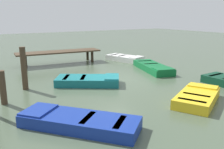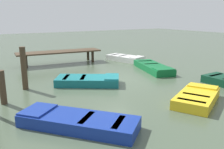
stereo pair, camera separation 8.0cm
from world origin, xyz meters
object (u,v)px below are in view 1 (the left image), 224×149
at_px(rowboat_blue, 78,121).
at_px(mooring_piling_near_left, 24,69).
at_px(rowboat_green, 153,67).
at_px(rowboat_yellow, 197,97).
at_px(rowboat_white, 125,58).
at_px(dock_segment, 59,53).
at_px(rowboat_teal, 88,80).
at_px(mooring_piling_mid_left, 3,88).

height_order(rowboat_blue, mooring_piling_near_left, mooring_piling_near_left).
xyz_separation_m(rowboat_green, rowboat_yellow, (-2.45, -5.55, 0.00)).
xyz_separation_m(rowboat_blue, mooring_piling_near_left, (-0.47, 5.22, 0.84)).
xyz_separation_m(rowboat_blue, rowboat_yellow, (5.22, -0.49, 0.00)).
height_order(rowboat_yellow, rowboat_white, same).
xyz_separation_m(dock_segment, rowboat_teal, (-0.68, -6.21, -0.62)).
xyz_separation_m(rowboat_green, mooring_piling_near_left, (-8.14, 0.16, 0.84)).
relative_size(rowboat_green, rowboat_white, 1.25).
distance_m(dock_segment, rowboat_yellow, 11.23).
xyz_separation_m(dock_segment, rowboat_blue, (-3.23, -10.55, -0.62)).
xyz_separation_m(rowboat_yellow, mooring_piling_mid_left, (-6.91, 4.09, 0.49)).
xyz_separation_m(mooring_piling_mid_left, mooring_piling_near_left, (1.22, 1.62, 0.35)).
height_order(rowboat_teal, mooring_piling_mid_left, mooring_piling_mid_left).
distance_m(rowboat_teal, mooring_piling_near_left, 3.25).
distance_m(rowboat_teal, rowboat_blue, 5.03).
bearing_deg(rowboat_blue, rowboat_white, -82.26).
bearing_deg(mooring_piling_mid_left, rowboat_blue, -64.78).
relative_size(rowboat_teal, mooring_piling_near_left, 1.67).
distance_m(rowboat_yellow, rowboat_white, 9.84).
height_order(dock_segment, rowboat_blue, dock_segment).
relative_size(rowboat_teal, rowboat_blue, 0.92).
relative_size(dock_segment, rowboat_white, 1.92).
distance_m(rowboat_teal, rowboat_yellow, 5.52).
xyz_separation_m(rowboat_green, mooring_piling_mid_left, (-9.37, -1.46, 0.49)).
bearing_deg(rowboat_teal, rowboat_yellow, -27.46).
distance_m(mooring_piling_mid_left, mooring_piling_near_left, 2.06).
distance_m(dock_segment, rowboat_white, 5.20).
bearing_deg(rowboat_teal, rowboat_blue, -86.81).
relative_size(rowboat_teal, mooring_piling_mid_left, 2.50).
height_order(rowboat_blue, rowboat_white, same).
height_order(rowboat_teal, rowboat_white, same).
bearing_deg(mooring_piling_near_left, rowboat_blue, -84.84).
bearing_deg(mooring_piling_near_left, rowboat_yellow, -45.09).
xyz_separation_m(rowboat_blue, rowboat_green, (7.67, 5.06, 0.00)).
relative_size(rowboat_teal, rowboat_white, 1.08).
height_order(rowboat_green, mooring_piling_mid_left, mooring_piling_mid_left).
bearing_deg(rowboat_green, rowboat_white, -169.82).
bearing_deg(mooring_piling_mid_left, rowboat_white, 28.45).
relative_size(rowboat_green, mooring_piling_near_left, 1.94).
bearing_deg(rowboat_blue, rowboat_teal, -70.34).
relative_size(rowboat_teal, rowboat_yellow, 1.12).
xyz_separation_m(rowboat_teal, rowboat_yellow, (2.67, -4.83, 0.00)).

